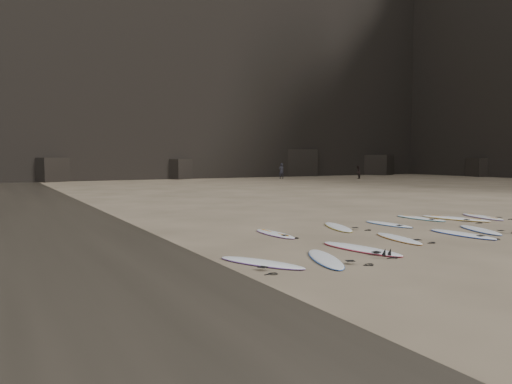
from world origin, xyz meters
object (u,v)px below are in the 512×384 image
at_px(surfboard_4, 480,230).
at_px(surfboard_5, 275,234).
at_px(surfboard_9, 455,218).
at_px(surfboard_11, 261,262).
at_px(surfboard_3, 462,234).
at_px(surfboard_7, 388,224).
at_px(surfboard_6, 338,227).
at_px(surfboard_2, 399,238).
at_px(surfboard_8, 420,218).
at_px(person_a, 281,171).
at_px(surfboard_10, 482,217).
at_px(surfboard_0, 325,259).
at_px(person_b, 358,172).
at_px(surfboard_1, 361,248).

height_order(surfboard_4, surfboard_5, surfboard_4).
height_order(surfboard_9, surfboard_11, surfboard_9).
bearing_deg(surfboard_3, surfboard_11, -175.55).
bearing_deg(surfboard_7, surfboard_6, 169.00).
xyz_separation_m(surfboard_2, surfboard_11, (-5.45, -1.06, 0.00)).
xyz_separation_m(surfboard_5, surfboard_6, (2.78, 0.24, 0.00)).
xyz_separation_m(surfboard_8, person_a, (15.08, 35.43, 0.87)).
distance_m(surfboard_9, surfboard_10, 1.51).
xyz_separation_m(surfboard_0, surfboard_9, (9.50, 4.00, 0.01)).
bearing_deg(surfboard_3, person_a, 65.74).
height_order(surfboard_2, surfboard_4, surfboard_4).
relative_size(surfboard_0, surfboard_3, 0.98).
bearing_deg(surfboard_5, surfboard_11, -125.35).
distance_m(surfboard_4, person_a, 41.89).
bearing_deg(surfboard_3, surfboard_10, 30.08).
height_order(surfboard_7, surfboard_11, surfboard_11).
bearing_deg(surfboard_10, surfboard_0, -146.09).
xyz_separation_m(surfboard_3, surfboard_9, (3.22, 2.93, 0.01)).
bearing_deg(surfboard_4, surfboard_3, -143.81).
distance_m(surfboard_2, surfboard_4, 3.77).
bearing_deg(surfboard_8, surfboard_7, -168.15).
height_order(surfboard_8, person_b, person_b).
distance_m(surfboard_0, person_a, 46.55).
xyz_separation_m(surfboard_3, surfboard_4, (1.34, 0.35, -0.00)).
height_order(surfboard_3, surfboard_8, surfboard_3).
bearing_deg(surfboard_7, surfboard_9, -4.85).
distance_m(surfboard_2, surfboard_9, 6.20).
bearing_deg(person_a, surfboard_5, 64.20).
xyz_separation_m(surfboard_4, surfboard_10, (3.37, 2.45, 0.00)).
xyz_separation_m(surfboard_4, surfboard_11, (-9.22, -1.04, 0.00)).
height_order(surfboard_5, surfboard_9, surfboard_9).
relative_size(surfboard_0, surfboard_11, 1.03).
distance_m(surfboard_8, surfboard_10, 2.79).
bearing_deg(person_b, person_a, -61.49).
bearing_deg(surfboard_2, surfboard_9, 36.36).
bearing_deg(surfboard_3, surfboard_1, -175.06).
relative_size(surfboard_10, surfboard_11, 1.02).
bearing_deg(surfboard_11, surfboard_5, 28.45).
xyz_separation_m(surfboard_4, surfboard_9, (1.87, 2.58, 0.01)).
bearing_deg(surfboard_8, surfboard_4, -106.92).
bearing_deg(surfboard_5, surfboard_4, -22.32).
relative_size(surfboard_1, surfboard_8, 1.14).
bearing_deg(person_b, surfboard_7, 17.73).
bearing_deg(surfboard_8, surfboard_6, -178.96).
height_order(surfboard_8, surfboard_10, surfboard_10).
height_order(surfboard_1, surfboard_8, surfboard_1).
relative_size(surfboard_9, person_a, 1.53).
relative_size(surfboard_3, surfboard_10, 1.03).
bearing_deg(surfboard_9, surfboard_2, -173.04).
height_order(surfboard_1, surfboard_2, surfboard_1).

